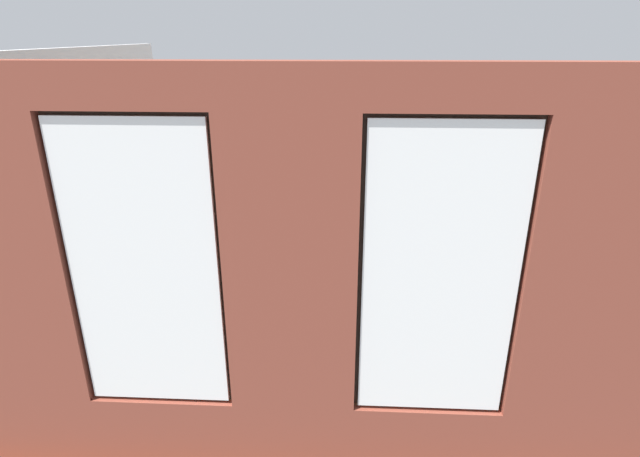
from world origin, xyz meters
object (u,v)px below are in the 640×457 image
potted_plant_foreground_right (193,196)px  couch_by_window (300,379)px  media_console (121,281)px  potted_plant_corner_near_left (461,206)px  candle_jar (363,246)px  potted_plant_corner_far_left (576,359)px  papasan_chair (286,217)px  remote_silver (336,252)px  table_plant_small (307,248)px  coffee_table (336,257)px  remote_black (325,249)px  couch_left (481,272)px  tv_flatscreen (115,239)px  cup_ceramic (343,254)px  potted_plant_beside_window_right (153,360)px  potted_plant_by_left_couch (433,231)px

potted_plant_foreground_right → couch_by_window: bearing=117.2°
media_console → potted_plant_corner_near_left: bearing=-153.7°
candle_jar → potted_plant_corner_far_left: 3.24m
papasan_chair → remote_silver: bearing=121.0°
table_plant_small → potted_plant_corner_far_left: 3.51m
coffee_table → remote_black: size_ratio=7.70×
couch_left → tv_flatscreen: bearing=-81.7°
cup_ceramic → potted_plant_beside_window_right: (1.65, 2.52, 0.07)m
papasan_chair → remote_black: bearing=117.5°
candle_jar → remote_silver: size_ratio=0.62×
coffee_table → table_plant_small: table_plant_small is taller
cup_ceramic → potted_plant_by_left_couch: bearing=-138.7°
potted_plant_corner_far_left → potted_plant_by_left_couch: bearing=-81.6°
potted_plant_by_left_couch → potted_plant_foreground_right: bearing=-8.9°
remote_black → potted_plant_foreground_right: potted_plant_foreground_right is taller
couch_left → candle_jar: (1.53, -0.38, 0.17)m
cup_ceramic → potted_plant_by_left_couch: 1.86m
potted_plant_beside_window_right → coffee_table: bearing=-120.6°
candle_jar → potted_plant_by_left_couch: candle_jar is taller
coffee_table → potted_plant_corner_near_left: 2.72m
potted_plant_foreground_right → papasan_chair: bearing=169.6°
potted_plant_corner_near_left → potted_plant_by_left_couch: bearing=50.5°
potted_plant_beside_window_right → potted_plant_foreground_right: bearing=-78.2°
couch_by_window → potted_plant_beside_window_right: 1.30m
cup_ceramic → potted_plant_foreground_right: bearing=-35.8°
table_plant_small → papasan_chair: papasan_chair is taller
tv_flatscreen → potted_plant_corner_near_left: bearing=-153.8°
table_plant_small → coffee_table: bearing=-163.6°
cup_ceramic → potted_plant_corner_near_left: 2.72m
cup_ceramic → tv_flatscreen: size_ratio=0.09×
couch_left → media_console: bearing=-81.6°
papasan_chair → potted_plant_foreground_right: bearing=-10.4°
couch_left → potted_plant_by_left_couch: couch_left is taller
table_plant_small → potted_plant_beside_window_right: potted_plant_beside_window_right is taller
tv_flatscreen → potted_plant_corner_far_left: 5.23m
papasan_chair → potted_plant_foreground_right: 1.65m
couch_by_window → coffee_table: couch_by_window is taller
couch_left → remote_black: 2.09m
table_plant_small → potted_plant_foreground_right: (2.07, -1.85, 0.11)m
couch_by_window → coffee_table: (-0.27, -2.53, 0.06)m
couch_by_window → table_plant_small: couch_by_window is taller
potted_plant_foreground_right → potted_plant_corner_near_left: 4.51m
candle_jar → tv_flatscreen: 3.23m
cup_ceramic → papasan_chair: (0.96, -1.55, -0.06)m
potted_plant_corner_far_left → remote_silver: bearing=-52.1°
table_plant_small → cup_ceramic: bearing=-180.0°
coffee_table → potted_plant_by_left_couch: bearing=-143.3°
candle_jar → potted_plant_corner_near_left: (-1.68, -1.65, 0.05)m
candle_jar → potted_plant_by_left_couch: (-1.13, -0.98, -0.13)m
couch_left → media_console: couch_left is taller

